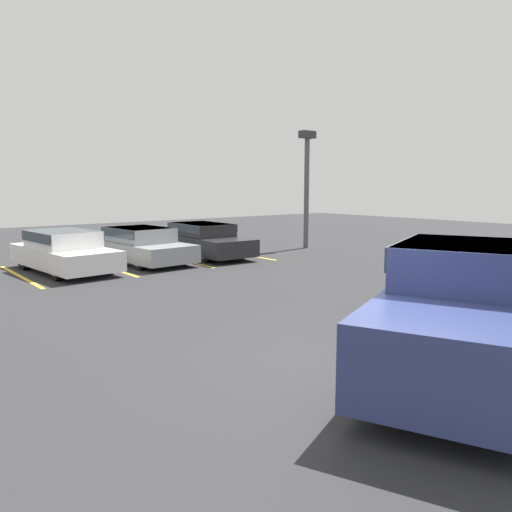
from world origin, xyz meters
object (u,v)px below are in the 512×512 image
parked_sedan_b (140,244)px  parked_sedan_c (203,239)px  traffic_cone (446,285)px  light_post (307,178)px  pickup_truck (473,304)px  parked_sedan_a (64,250)px

parked_sedan_b → parked_sedan_c: size_ratio=0.94×
parked_sedan_b → traffic_cone: (3.31, -9.48, -0.38)m
parked_sedan_b → light_post: light_post is taller
pickup_truck → parked_sedan_b: bearing=64.2°
pickup_truck → parked_sedan_c: pickup_truck is taller
parked_sedan_b → light_post: size_ratio=0.93×
parked_sedan_b → light_post: bearing=81.4°
pickup_truck → parked_sedan_a: bearing=76.6°
parked_sedan_a → traffic_cone: size_ratio=7.68×
parked_sedan_a → parked_sedan_b: parked_sedan_a is taller
parked_sedan_b → traffic_cone: size_ratio=7.70×
parked_sedan_b → parked_sedan_c: parked_sedan_c is taller
light_post → traffic_cone: 10.13m
pickup_truck → parked_sedan_b: size_ratio=1.41×
parked_sedan_c → traffic_cone: bearing=6.5°
light_post → parked_sedan_c: bearing=172.7°
parked_sedan_c → light_post: 5.36m
pickup_truck → parked_sedan_c: bearing=52.5°
parked_sedan_a → parked_sedan_b: 2.64m
pickup_truck → parked_sedan_b: 12.21m
pickup_truck → parked_sedan_c: 12.63m
parked_sedan_b → parked_sedan_a: bearing=-89.7°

